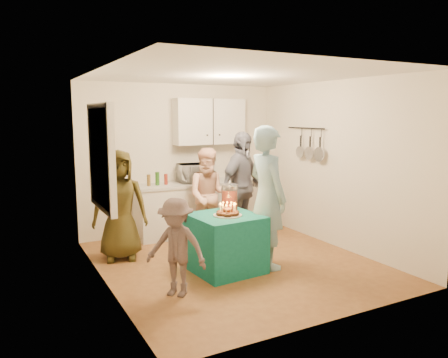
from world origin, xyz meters
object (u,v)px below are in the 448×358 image
punch_jar (230,198)px  child_near_left (176,247)px  party_table (225,243)px  woman_back_center (210,196)px  woman_back_right (241,187)px  man_birthday (267,197)px  microwave (195,173)px  woman_back_left (120,205)px  counter (198,209)px

punch_jar → child_near_left: size_ratio=0.30×
punch_jar → party_table: bearing=-128.3°
woman_back_center → woman_back_right: size_ratio=0.86×
man_birthday → woman_back_center: size_ratio=1.25×
party_table → punch_jar: (0.20, 0.26, 0.55)m
party_table → punch_jar: 0.64m
party_table → child_near_left: child_near_left is taller
child_near_left → microwave: bearing=108.8°
woman_back_right → child_near_left: woman_back_right is taller
woman_back_left → punch_jar: bearing=-19.3°
man_birthday → woman_back_left: man_birthday is taller
man_birthday → counter: bearing=2.1°
microwave → woman_back_right: 0.95m
microwave → child_near_left: (-1.30, -2.36, -0.50)m
woman_back_right → child_near_left: 2.36m
counter → microwave: (-0.06, 0.00, 0.64)m
counter → punch_jar: punch_jar is taller
woman_back_right → man_birthday: bearing=-132.4°
counter → woman_back_right: woman_back_right is taller
microwave → woman_back_left: bearing=-147.2°
punch_jar → child_near_left: (-1.08, -0.71, -0.36)m
child_near_left → punch_jar: bearing=81.0°
punch_jar → woman_back_right: woman_back_right is taller
counter → party_table: bearing=-104.0°
microwave → punch_jar: microwave is taller
woman_back_center → child_near_left: bearing=-103.1°
party_table → man_birthday: size_ratio=0.44×
party_table → man_birthday: man_birthday is taller
microwave → woman_back_right: (0.46, -0.81, -0.17)m
counter → woman_back_left: (-1.58, -0.77, 0.36)m
microwave → man_birthday: (0.16, -2.02, -0.10)m
woman_back_left → woman_back_right: size_ratio=0.88×
microwave → punch_jar: size_ratio=1.70×
man_birthday → child_near_left: (-1.46, -0.34, -0.39)m
microwave → party_table: (-0.42, -1.91, -0.69)m
punch_jar → woman_back_center: 1.02m
counter → woman_back_left: 1.80m
woman_back_right → woman_back_center: bearing=133.4°
party_table → woman_back_right: (0.88, 1.10, 0.52)m
microwave → punch_jar: bearing=-91.6°
microwave → child_near_left: 2.74m
woman_back_left → woman_back_right: bearing=13.3°
man_birthday → party_table: bearing=78.1°
punch_jar → child_near_left: 1.34m
counter → microwave: bearing=180.0°
woman_back_center → child_near_left: 2.13m
child_near_left → party_table: bearing=75.0°
woman_back_center → party_table: bearing=-83.7°
woman_back_right → punch_jar: bearing=-157.5°
counter → punch_jar: (-0.27, -1.65, 0.50)m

